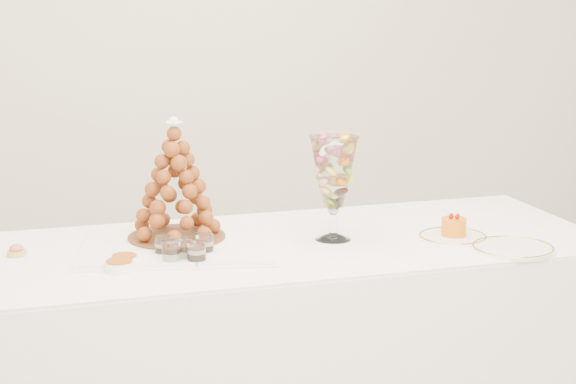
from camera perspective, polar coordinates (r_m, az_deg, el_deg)
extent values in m
cube|color=beige|center=(4.90, -6.17, 9.56)|extent=(4.50, 0.04, 2.80)
cube|color=white|center=(3.32, 0.05, -9.71)|extent=(2.14, 0.94, 0.79)
cube|color=white|center=(3.19, 0.06, -3.07)|extent=(2.13, 0.94, 0.01)
cube|color=white|center=(3.13, -6.60, -3.19)|extent=(0.67, 0.54, 0.02)
cylinder|color=white|center=(3.22, 2.68, -2.64)|extent=(0.12, 0.12, 0.02)
cylinder|color=white|center=(3.21, 2.69, -1.74)|extent=(0.03, 0.03, 0.08)
sphere|color=white|center=(3.20, 2.70, -1.01)|extent=(0.04, 0.04, 0.04)
cylinder|color=white|center=(3.27, 9.73, -2.66)|extent=(0.23, 0.23, 0.01)
cylinder|color=white|center=(3.18, 13.18, -3.27)|extent=(0.27, 0.27, 0.01)
cylinder|color=tan|center=(3.15, -15.77, -3.50)|extent=(0.06, 0.06, 0.02)
ellipsoid|color=#D05655|center=(3.14, -15.79, -3.22)|extent=(0.04, 0.04, 0.03)
cylinder|color=white|center=(3.02, -7.41, -3.27)|extent=(0.06, 0.06, 0.07)
cylinder|color=white|center=(2.96, -6.12, -3.50)|extent=(0.06, 0.06, 0.08)
cylinder|color=white|center=(3.02, -4.96, -3.18)|extent=(0.06, 0.06, 0.07)
cylinder|color=white|center=(2.94, -6.92, -3.65)|extent=(0.07, 0.07, 0.08)
cylinder|color=white|center=(2.93, -5.44, -3.68)|extent=(0.07, 0.07, 0.08)
cylinder|color=white|center=(2.98, -9.67, -4.01)|extent=(0.08, 0.08, 0.03)
cylinder|color=white|center=(2.92, -9.96, -4.35)|extent=(0.09, 0.09, 0.03)
cylinder|color=brown|center=(3.19, -6.61, -2.64)|extent=(0.32, 0.32, 0.01)
cone|color=brown|center=(3.14, -6.69, 0.80)|extent=(0.33, 0.33, 0.38)
sphere|color=white|center=(3.11, -6.78, 4.08)|extent=(0.04, 0.04, 0.04)
cylinder|color=orange|center=(3.27, 9.80, -2.04)|extent=(0.08, 0.08, 0.06)
sphere|color=#8E0B05|center=(3.27, 10.02, -1.38)|extent=(0.01, 0.01, 0.01)
sphere|color=#8E0B05|center=(3.27, 9.66, -1.36)|extent=(0.01, 0.01, 0.01)
sphere|color=#8E0B05|center=(3.25, 9.63, -1.45)|extent=(0.01, 0.01, 0.01)
sphere|color=#8E0B05|center=(3.25, 10.00, -1.47)|extent=(0.01, 0.01, 0.01)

